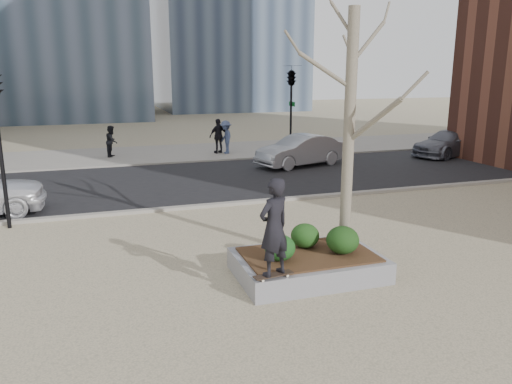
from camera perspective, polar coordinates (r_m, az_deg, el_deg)
name	(u,v)px	position (r m, az deg, el deg)	size (l,w,h in m)	color
ground	(263,281)	(10.46, 0.83, -10.17)	(120.00, 120.00, 0.00)	tan
street	(180,181)	(19.75, -8.65, 1.20)	(60.00, 8.00, 0.02)	black
far_sidewalk	(157,154)	(26.56, -11.22, 4.29)	(60.00, 6.00, 0.02)	gray
planter	(308,265)	(10.71, 5.95, -8.34)	(3.00, 2.00, 0.45)	gray
planter_mulch	(308,254)	(10.63, 5.98, -7.12)	(2.70, 1.70, 0.04)	#382314
sycamore_tree	(351,93)	(10.66, 10.77, 11.09)	(2.80, 2.80, 6.60)	gray
shrub_left	(280,248)	(10.14, 2.75, -6.37)	(0.63, 0.63, 0.53)	#133D15
shrub_middle	(305,236)	(10.90, 5.62, -4.98)	(0.62, 0.62, 0.53)	#183D13
shrub_right	(343,240)	(10.64, 9.87, -5.42)	(0.69, 0.69, 0.59)	#1C3B12
skateboard	(274,276)	(9.47, 2.02, -9.59)	(0.78, 0.20, 0.07)	black
skateboarder	(274,227)	(9.14, 2.07, -4.05)	(0.67, 0.44, 1.85)	black
car_silver	(301,151)	(22.73, 5.11, 4.74)	(1.47, 4.23, 1.39)	#A3A5AB
car_third	(449,143)	(27.20, 21.17, 5.24)	(1.80, 4.44, 1.29)	#565762
pedestrian_a	(112,141)	(26.08, -16.16, 5.60)	(0.76, 0.59, 1.56)	black
pedestrian_b	(226,137)	(26.06, -3.47, 6.28)	(1.10, 0.63, 1.71)	#3F4C71
pedestrian_c	(219,136)	(26.21, -4.29, 6.40)	(1.05, 0.44, 1.79)	black
traffic_light_near	(0,147)	(14.96, -27.22, 4.57)	(0.60, 2.48, 4.50)	black
traffic_light_far	(291,111)	(25.60, 4.02, 9.22)	(0.60, 2.48, 4.50)	black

